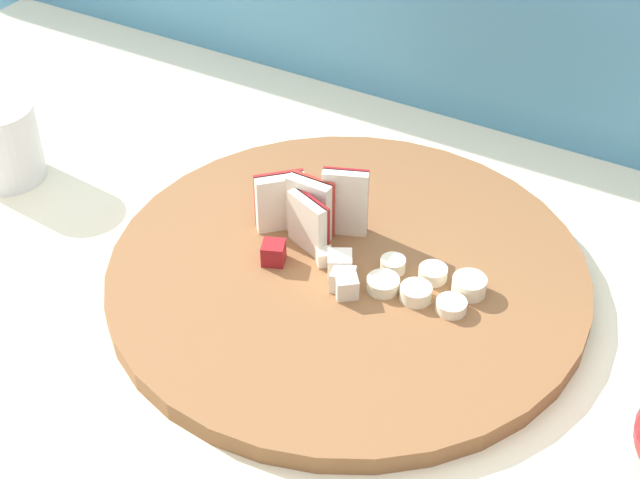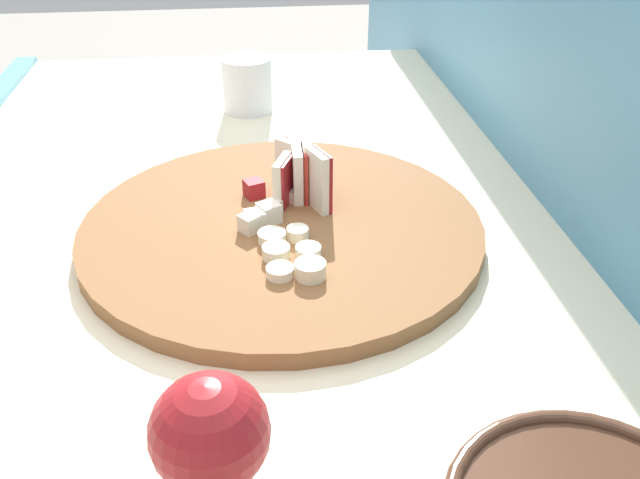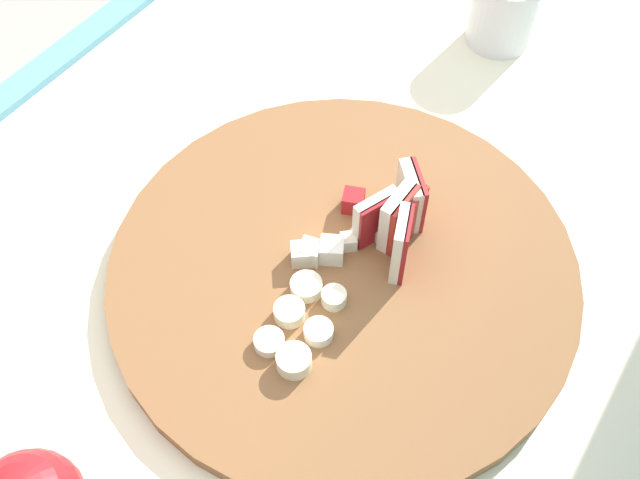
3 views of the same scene
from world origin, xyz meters
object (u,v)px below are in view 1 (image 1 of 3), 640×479
apple_dice_pile (324,265)px  small_jar (2,143)px  cutting_board (347,274)px  apple_wedge_fan (309,207)px  banana_slice_rows (428,285)px

apple_dice_pile → small_jar: size_ratio=1.26×
cutting_board → apple_wedge_fan: apple_wedge_fan is taller
cutting_board → small_jar: size_ratio=5.23×
small_jar → apple_wedge_fan: bearing=9.1°
cutting_board → small_jar: bearing=-175.9°
cutting_board → apple_dice_pile: apple_dice_pile is taller
apple_dice_pile → banana_slice_rows: bearing=15.7°
apple_dice_pile → banana_slice_rows: (0.09, 0.03, -0.00)m
small_jar → banana_slice_rows: bearing=4.0°
cutting_board → banana_slice_rows: 0.08m
cutting_board → banana_slice_rows: bearing=3.7°
banana_slice_rows → apple_wedge_fan: bearing=171.2°
banana_slice_rows → small_jar: size_ratio=1.17×
cutting_board → small_jar: 0.39m
apple_wedge_fan → apple_dice_pile: bearing=-47.3°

